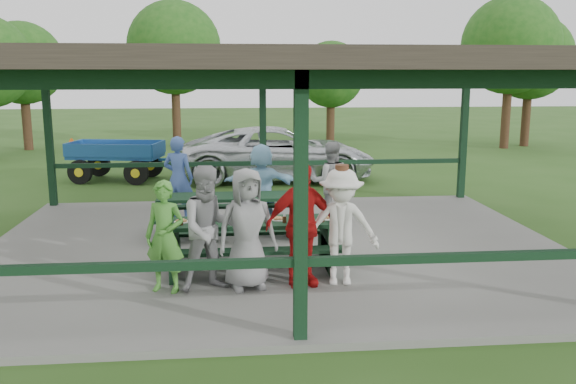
{
  "coord_description": "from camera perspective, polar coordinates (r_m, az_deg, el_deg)",
  "views": [
    {
      "loc": [
        -0.75,
        -10.26,
        3.06
      ],
      "look_at": [
        0.19,
        -0.3,
        1.11
      ],
      "focal_mm": 38.0,
      "sensor_mm": 36.0,
      "label": 1
    }
  ],
  "objects": [
    {
      "name": "farm_trailer",
      "position": [
        18.3,
        -15.75,
        2.91
      ],
      "size": [
        3.51,
        1.91,
        1.22
      ],
      "rotation": [
        0.0,
        0.0,
        -0.19
      ],
      "color": "navy",
      "rests_on": "ground"
    },
    {
      "name": "spectator_lblue",
      "position": [
        12.02,
        -2.49,
        0.73
      ],
      "size": [
        1.53,
        0.56,
        1.62
      ],
      "primitive_type": "imported",
      "rotation": [
        0.0,
        0.0,
        3.09
      ],
      "color": "#99CDED",
      "rests_on": "concrete_slab"
    },
    {
      "name": "concrete_slab",
      "position": [
        10.72,
        -1.19,
        -5.27
      ],
      "size": [
        10.0,
        8.0,
        0.1
      ],
      "primitive_type": "cube",
      "color": "slate",
      "rests_on": "ground"
    },
    {
      "name": "spectator_grey",
      "position": [
        12.29,
        3.97,
        0.96
      ],
      "size": [
        0.82,
        0.65,
        1.63
      ],
      "primitive_type": "imported",
      "rotation": [
        0.0,
        0.0,
        3.09
      ],
      "color": "#969699",
      "rests_on": "concrete_slab"
    },
    {
      "name": "tree_far_left",
      "position": [
        26.82,
        -23.63,
        10.96
      ],
      "size": [
        3.26,
        3.26,
        5.09
      ],
      "color": "#332014",
      "rests_on": "ground"
    },
    {
      "name": "contestant_grey_mid",
      "position": [
        8.45,
        -3.85,
        -3.46
      ],
      "size": [
        0.93,
        0.72,
        1.7
      ],
      "primitive_type": "imported",
      "rotation": [
        0.0,
        0.0,
        0.23
      ],
      "color": "gray",
      "rests_on": "concrete_slab"
    },
    {
      "name": "contestant_red",
      "position": [
        8.53,
        1.19,
        -3.09
      ],
      "size": [
        1.11,
        0.68,
        1.76
      ],
      "primitive_type": "imported",
      "rotation": [
        0.0,
        0.0,
        0.26
      ],
      "color": "#AB1111",
      "rests_on": "concrete_slab"
    },
    {
      "name": "picnic_table_far",
      "position": [
        11.34,
        -5.01,
        -1.64
      ],
      "size": [
        2.8,
        1.39,
        0.75
      ],
      "color": "black",
      "rests_on": "concrete_slab"
    },
    {
      "name": "tree_left",
      "position": [
        26.32,
        -10.62,
        13.1
      ],
      "size": [
        3.86,
        3.86,
        6.03
      ],
      "color": "#332014",
      "rests_on": "ground"
    },
    {
      "name": "picnic_table_near",
      "position": [
        9.4,
        -3.46,
        -4.3
      ],
      "size": [
        2.69,
        1.39,
        0.75
      ],
      "color": "black",
      "rests_on": "concrete_slab"
    },
    {
      "name": "pavilion_structure",
      "position": [
        10.29,
        -1.26,
        11.63
      ],
      "size": [
        10.6,
        8.6,
        3.24
      ],
      "color": "black",
      "rests_on": "concrete_slab"
    },
    {
      "name": "tree_right",
      "position": [
        26.76,
        20.11,
        12.75
      ],
      "size": [
        3.93,
        3.93,
        6.14
      ],
      "color": "#332014",
      "rests_on": "ground"
    },
    {
      "name": "pickup_truck",
      "position": [
        17.67,
        -0.91,
        3.61
      ],
      "size": [
        5.61,
        2.66,
        1.55
      ],
      "primitive_type": "imported",
      "rotation": [
        0.0,
        0.0,
        1.56
      ],
      "color": "silver",
      "rests_on": "ground"
    },
    {
      "name": "ground",
      "position": [
        10.74,
        -1.19,
        -5.53
      ],
      "size": [
        90.0,
        90.0,
        0.0
      ],
      "primitive_type": "plane",
      "color": "#2A4F18",
      "rests_on": "ground"
    },
    {
      "name": "tree_far_right",
      "position": [
        27.87,
        21.73,
        11.59
      ],
      "size": [
        3.5,
        3.5,
        5.46
      ],
      "color": "#332014",
      "rests_on": "ground"
    },
    {
      "name": "contestant_grey_left",
      "position": [
        8.43,
        -7.33,
        -3.4
      ],
      "size": [
        1.01,
        0.88,
        1.74
      ],
      "primitive_type": "imported",
      "rotation": [
        0.0,
        0.0,
        0.3
      ],
      "color": "gray",
      "rests_on": "concrete_slab"
    },
    {
      "name": "spectator_blue",
      "position": [
        12.66,
        -10.22,
        1.31
      ],
      "size": [
        0.72,
        0.59,
        1.72
      ],
      "primitive_type": "imported",
      "rotation": [
        0.0,
        0.0,
        2.83
      ],
      "color": "#3F5DA5",
      "rests_on": "concrete_slab"
    },
    {
      "name": "table_setting",
      "position": [
        9.35,
        -3.29,
        -2.45
      ],
      "size": [
        2.43,
        0.45,
        0.1
      ],
      "color": "white",
      "rests_on": "picnic_table_near"
    },
    {
      "name": "contestant_green",
      "position": [
        8.49,
        -11.44,
        -4.12
      ],
      "size": [
        0.66,
        0.54,
        1.55
      ],
      "primitive_type": "imported",
      "rotation": [
        0.0,
        0.0,
        -0.34
      ],
      "color": "#468F31",
      "rests_on": "concrete_slab"
    },
    {
      "name": "tree_mid",
      "position": [
        26.65,
        4.05,
        10.87
      ],
      "size": [
        2.83,
        2.83,
        4.43
      ],
      "color": "#332014",
      "rests_on": "ground"
    },
    {
      "name": "contestant_white_fedora",
      "position": [
        8.64,
        4.98,
        -3.25
      ],
      "size": [
        1.15,
        0.76,
        1.72
      ],
      "rotation": [
        0.0,
        0.0,
        -0.14
      ],
      "color": "silver",
      "rests_on": "concrete_slab"
    }
  ]
}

